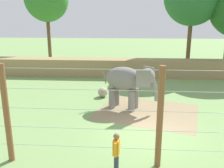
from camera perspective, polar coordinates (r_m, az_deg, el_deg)
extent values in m
plane|color=#759956|center=(12.44, 8.72, -11.58)|extent=(120.00, 120.00, 0.00)
cube|color=#937F5B|center=(15.21, 8.17, -6.44)|extent=(6.95, 6.12, 0.01)
cube|color=#997F56|center=(24.11, 6.48, 3.76)|extent=(36.00, 1.80, 1.69)
cylinder|color=gray|center=(15.64, 5.47, -3.23)|extent=(0.41, 0.41, 1.29)
cylinder|color=gray|center=(15.01, 4.58, -4.01)|extent=(0.41, 0.41, 1.29)
cylinder|color=gray|center=(16.09, 1.02, -2.63)|extent=(0.41, 0.41, 1.29)
cylinder|color=gray|center=(15.47, -0.02, -3.37)|extent=(0.41, 0.41, 1.29)
ellipsoid|color=gray|center=(15.19, 2.80, 1.26)|extent=(2.70, 2.05, 1.48)
ellipsoid|color=gray|center=(14.66, 8.29, 1.65)|extent=(1.21, 1.27, 1.07)
cube|color=gray|center=(15.20, 8.54, 2.13)|extent=(0.65, 0.66, 1.02)
cube|color=gray|center=(14.17, 7.30, 1.22)|extent=(0.84, 0.16, 1.02)
cylinder|color=gray|center=(14.65, 9.72, 0.05)|extent=(0.53, 0.43, 0.58)
cylinder|color=gray|center=(14.73, 10.07, -1.52)|extent=(0.39, 0.34, 0.54)
cylinder|color=gray|center=(14.83, 10.28, -2.97)|extent=(0.24, 0.24, 0.51)
cylinder|color=gray|center=(15.73, -1.74, 1.42)|extent=(0.29, 0.18, 0.74)
sphere|color=tan|center=(17.74, -2.18, -1.93)|extent=(0.71, 0.71, 0.71)
cylinder|color=brown|center=(10.26, -23.44, -6.54)|extent=(0.24, 0.24, 3.97)
cylinder|color=brown|center=(9.23, 11.14, -7.93)|extent=(0.24, 0.24, 3.97)
cylinder|color=#B7B7BC|center=(9.78, 10.14, -14.80)|extent=(12.47, 0.02, 0.02)
cylinder|color=#B7B7BC|center=(9.42, 10.36, -10.71)|extent=(12.47, 0.02, 0.02)
cylinder|color=#B7B7BC|center=(9.11, 10.59, -6.32)|extent=(12.47, 0.02, 0.02)
cylinder|color=#B7B7BC|center=(8.86, 10.83, -1.66)|extent=(12.47, 0.02, 0.02)
cylinder|color=#B7B7BC|center=(8.67, 11.09, 3.25)|extent=(12.47, 0.02, 0.02)
cylinder|color=#33384C|center=(9.21, 0.92, -18.60)|extent=(0.15, 0.15, 0.88)
cylinder|color=#33384C|center=(9.34, 1.09, -18.06)|extent=(0.15, 0.15, 0.88)
cube|color=orange|center=(8.90, 1.03, -14.46)|extent=(0.26, 0.38, 0.56)
sphere|color=#846047|center=(8.71, 1.04, -12.17)|extent=(0.22, 0.22, 0.22)
cylinder|color=orange|center=(8.69, 0.77, -15.23)|extent=(0.10, 0.10, 0.54)
cylinder|color=orange|center=(9.11, 1.28, -13.72)|extent=(0.10, 0.10, 0.54)
cube|color=black|center=(9.24, 0.79, -14.82)|extent=(0.02, 0.07, 0.14)
cylinder|color=brown|center=(32.78, -14.49, 9.86)|extent=(0.44, 0.44, 5.63)
cylinder|color=brown|center=(28.25, 17.52, 8.58)|extent=(0.44, 0.44, 5.34)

